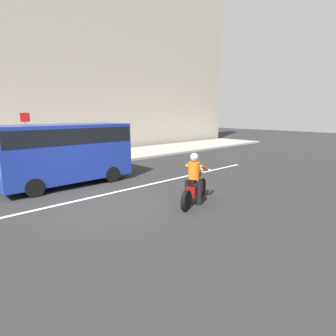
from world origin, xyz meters
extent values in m
plane|color=#272727|center=(0.00, 0.00, 0.00)|extent=(80.00, 80.00, 0.00)
cube|color=#99968E|center=(0.00, 8.00, 0.07)|extent=(40.00, 4.40, 0.14)
cube|color=silver|center=(-0.35, 0.90, 0.00)|extent=(18.00, 0.14, 0.01)
cylinder|color=black|center=(2.75, -1.48, 0.30)|extent=(0.60, 0.35, 0.60)
cylinder|color=black|center=(1.31, -2.11, 0.30)|extent=(0.60, 0.35, 0.60)
cylinder|color=silver|center=(2.64, -1.52, 0.63)|extent=(0.33, 0.19, 0.73)
cube|color=maroon|center=(2.03, -1.79, 0.44)|extent=(0.90, 0.60, 0.32)
ellipsoid|color=maroon|center=(2.24, -1.70, 0.85)|extent=(0.54, 0.41, 0.22)
cube|color=black|center=(1.87, -1.86, 0.75)|extent=(0.57, 0.43, 0.10)
cylinder|color=silver|center=(2.59, -1.55, 0.96)|extent=(0.32, 0.66, 0.04)
sphere|color=silver|center=(2.66, -1.52, 0.82)|extent=(0.17, 0.17, 0.17)
cylinder|color=silver|center=(1.69, -1.76, 0.32)|extent=(0.67, 0.34, 0.07)
cylinder|color=black|center=(1.99, -2.03, 0.37)|extent=(0.20, 0.20, 0.73)
cylinder|color=black|center=(1.83, -1.66, 0.37)|extent=(0.20, 0.20, 0.73)
cylinder|color=orange|center=(1.92, -1.84, 1.03)|extent=(0.45, 0.45, 0.56)
cylinder|color=orange|center=(2.34, -1.89, 1.08)|extent=(0.73, 0.38, 0.33)
cylinder|color=orange|center=(2.17, -1.49, 1.08)|extent=(0.73, 0.38, 0.33)
sphere|color=tan|center=(1.94, -1.83, 1.44)|extent=(0.20, 0.20, 0.20)
sphere|color=#B7B7BC|center=(1.94, -1.83, 1.47)|extent=(0.25, 0.25, 0.25)
cube|color=navy|center=(0.07, 3.16, 1.29)|extent=(4.83, 1.90, 2.11)
cube|color=black|center=(0.07, 3.16, 1.95)|extent=(4.68, 1.93, 0.56)
cylinder|color=black|center=(1.57, 3.16, 0.32)|extent=(0.64, 1.96, 0.64)
cylinder|color=black|center=(-1.42, 3.16, 0.32)|extent=(0.64, 1.96, 0.64)
cylinder|color=gray|center=(-0.01, 7.53, 1.48)|extent=(0.08, 0.08, 2.68)
cube|color=red|center=(-0.01, 7.50, 2.57)|extent=(0.44, 0.03, 0.44)
camera|label=1|loc=(-4.18, -7.21, 2.76)|focal=29.19mm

